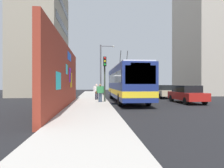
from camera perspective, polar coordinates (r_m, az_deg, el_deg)
ground_plane at (r=18.49m, az=-1.13°, el=-5.31°), size 80.00×80.00×0.00m
sidewalk_slab at (r=18.44m, az=-6.12°, el=-5.10°), size 48.00×3.20×0.15m
graffiti_wall at (r=14.44m, az=-13.35°, el=2.16°), size 13.85×0.32×4.52m
building_far_left at (r=33.52m, az=-19.11°, el=12.02°), size 13.68×6.09×17.35m
building_far_right at (r=37.10m, az=25.32°, el=13.52°), size 10.31×7.46×20.72m
city_bus at (r=19.33m, az=4.05°, el=0.47°), size 12.11×2.50×5.15m
parked_car_red at (r=19.15m, az=20.53°, el=-2.63°), size 4.55×1.84×1.58m
parked_car_champagne at (r=25.06m, az=14.18°, el=-1.99°), size 4.67×1.76×1.58m
pedestrian_at_curb at (r=17.36m, az=-3.44°, el=-2.16°), size 0.22×0.72×1.57m
pedestrian_midblock at (r=19.97m, az=-4.42°, el=-1.88°), size 0.22×0.64×1.56m
traffic_light at (r=17.65m, az=-2.09°, el=3.68°), size 0.49×0.28×3.99m
street_lamp at (r=25.37m, az=-2.77°, el=4.98°), size 0.44×1.85×6.52m
curbside_puddle at (r=17.41m, az=1.11°, el=-5.64°), size 1.78×1.78×0.00m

